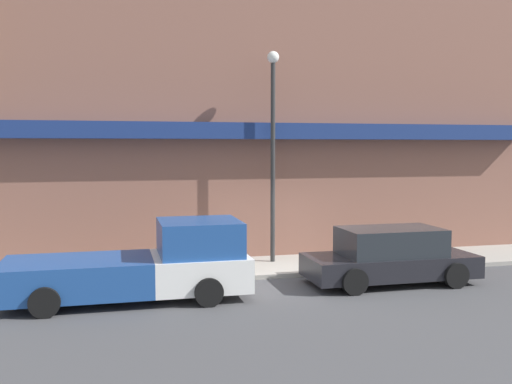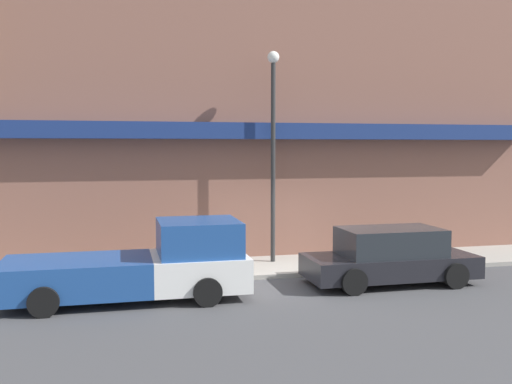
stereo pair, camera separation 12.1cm
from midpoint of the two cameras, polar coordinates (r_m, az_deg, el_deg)
ground_plane at (r=16.00m, az=3.39°, el=-8.58°), size 80.00×80.00×0.00m
sidewalk at (r=17.23m, az=2.07°, el=-7.41°), size 36.00×2.65×0.13m
building at (r=19.57m, az=-0.22°, el=6.80°), size 19.80×3.80×10.50m
pickup_truck at (r=13.96m, az=-11.25°, el=-7.23°), size 5.69×2.28×1.85m
parked_car at (r=15.62m, az=13.05°, el=-6.31°), size 4.52×1.99×1.49m
fire_hydrant at (r=16.06m, az=-13.42°, el=-6.99°), size 0.17×0.17×0.66m
street_lamp at (r=17.26m, az=1.50°, el=5.85°), size 0.36×0.36×6.35m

